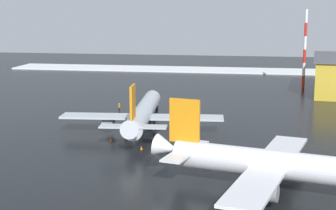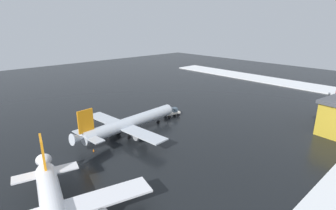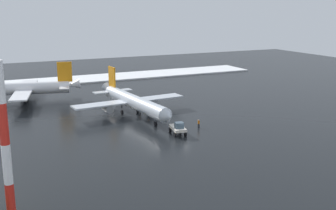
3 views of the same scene
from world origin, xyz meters
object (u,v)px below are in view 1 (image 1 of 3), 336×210
Objects in this scene: airplane_parked_starboard at (143,113)px; ground_crew_mid_apron at (129,123)px; traffic_cone_mid_line at (111,140)px; antenna_mast at (305,49)px; traffic_cone_near_nose at (141,148)px; ground_crew_by_nose_gear at (126,128)px; airplane_foreground_jet at (288,166)px; pushback_tug at (150,104)px; ground_crew_near_tug at (119,107)px.

airplane_parked_starboard is 18.23× the size of ground_crew_mid_apron.
airplane_parked_starboard is 8.47m from traffic_cone_mid_line.
traffic_cone_near_nose is at bearing 155.88° from antenna_mast.
traffic_cone_mid_line is (-7.21, 3.46, -2.78)m from airplane_parked_starboard.
ground_crew_by_nose_gear is 9.74m from traffic_cone_near_nose.
airplane_parked_starboard reaches higher than traffic_cone_mid_line.
ground_crew_mid_apron is 13.30m from traffic_cone_near_nose.
airplane_parked_starboard is 56.67× the size of traffic_cone_mid_line.
traffic_cone_mid_line is (18.33, 24.78, -2.89)m from airplane_foreground_jet.
ground_crew_mid_apron is at bearing 55.11° from airplane_parked_starboard.
pushback_tug is 2.87× the size of ground_crew_mid_apron.
ground_crew_near_tug is 27.40m from traffic_cone_near_nose.
pushback_tug is 8.93× the size of traffic_cone_near_nose.
airplane_foreground_jet is 24.47m from traffic_cone_near_nose.
airplane_parked_starboard is at bearing 143.46° from airplane_foreground_jet.
traffic_cone_near_nose is at bearing -160.79° from pushback_tug.
antenna_mast is (52.68, -31.86, 8.74)m from ground_crew_by_nose_gear.
ground_crew_mid_apron is 59.30m from antenna_mast.
airplane_parked_starboard is 18.23× the size of ground_crew_near_tug.
airplane_foreground_jet reaches higher than airplane_parked_starboard.
airplane_foreground_jet is at bearing -140.68° from pushback_tug.
ground_crew_near_tug reaches higher than traffic_cone_near_nose.
ground_crew_by_nose_gear is (23.43, 23.70, -2.19)m from airplane_foreground_jet.
ground_crew_by_nose_gear is 3.11× the size of traffic_cone_near_nose.
pushback_tug is at bearing 140.80° from ground_crew_by_nose_gear.
airplane_parked_starboard reaches higher than traffic_cone_near_nose.
ground_crew_near_tug is (-2.04, 5.53, -0.31)m from pushback_tug.
ground_crew_mid_apron is at bearing 147.18° from ground_crew_by_nose_gear.
antenna_mast reaches higher than traffic_cone_mid_line.
traffic_cone_mid_line is (-5.09, 1.09, -0.70)m from ground_crew_by_nose_gear.
traffic_cone_mid_line is (-57.77, 32.95, -9.43)m from antenna_mast.
pushback_tug is 5.90m from ground_crew_near_tug.
pushback_tug reaches higher than traffic_cone_mid_line.
airplane_foreground_jet is 1.64× the size of antenna_mast.
pushback_tug is at bearing 158.94° from ground_crew_mid_apron.
ground_crew_mid_apron is 0.09× the size of antenna_mast.
ground_crew_mid_apron is at bearing 145.23° from airplane_foreground_jet.
airplane_foreground_jet is at bearing 173.87° from antenna_mast.
ground_crew_by_nose_gear is 1.00× the size of ground_crew_near_tug.
airplane_foreground_jet is 18.65× the size of ground_crew_near_tug.
traffic_cone_near_nose is at bearing -174.42° from airplane_parked_starboard.
ground_crew_mid_apron is (1.60, 2.80, -2.09)m from airplane_parked_starboard.
airplane_foreground_jet reaches higher than ground_crew_by_nose_gear.
traffic_cone_mid_line is (-8.81, 0.66, -0.70)m from ground_crew_mid_apron.
airplane_parked_starboard is at bearing -161.75° from pushback_tug.
airplane_foreground_jet reaches higher than traffic_cone_mid_line.
traffic_cone_near_nose is (-27.54, -4.46, -1.01)m from pushback_tug.
traffic_cone_near_nose is (-10.77, -2.03, -2.78)m from airplane_parked_starboard.
ground_crew_near_tug is at bearing 133.74° from antenna_mast.
antenna_mast reaches higher than airplane_foreground_jet.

